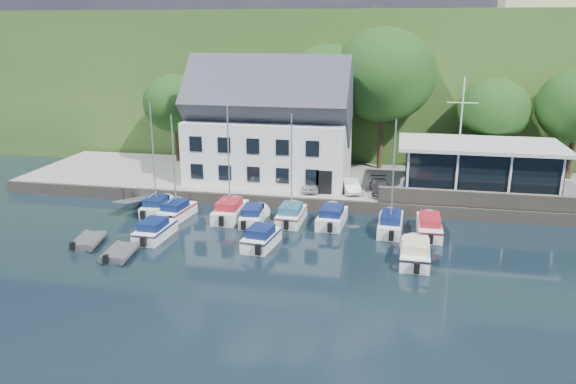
% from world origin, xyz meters
% --- Properties ---
extents(ground, '(180.00, 180.00, 0.00)m').
position_xyz_m(ground, '(0.00, 0.00, 0.00)').
color(ground, black).
rests_on(ground, ground).
extents(quay, '(60.00, 13.00, 1.00)m').
position_xyz_m(quay, '(0.00, 17.50, 0.50)').
color(quay, gray).
rests_on(quay, ground).
extents(quay_face, '(60.00, 0.30, 1.00)m').
position_xyz_m(quay_face, '(0.00, 11.00, 0.50)').
color(quay_face, '#5C554A').
rests_on(quay_face, ground).
extents(hillside, '(160.00, 75.00, 16.00)m').
position_xyz_m(hillside, '(0.00, 62.00, 8.00)').
color(hillside, '#2C491B').
rests_on(hillside, ground).
extents(field_patch, '(50.00, 30.00, 0.30)m').
position_xyz_m(field_patch, '(8.00, 70.00, 16.15)').
color(field_patch, '#626C36').
rests_on(field_patch, hillside).
extents(harbor_building, '(14.40, 8.20, 8.70)m').
position_xyz_m(harbor_building, '(-7.00, 16.50, 5.35)').
color(harbor_building, silver).
rests_on(harbor_building, quay).
extents(club_pavilion, '(13.20, 7.20, 4.10)m').
position_xyz_m(club_pavilion, '(11.00, 16.00, 3.05)').
color(club_pavilion, black).
rests_on(club_pavilion, quay).
extents(seawall, '(18.00, 0.50, 1.20)m').
position_xyz_m(seawall, '(12.00, 11.40, 1.60)').
color(seawall, '#5C554A').
rests_on(seawall, quay).
extents(gangway, '(1.20, 6.00, 1.40)m').
position_xyz_m(gangway, '(-16.50, 9.00, 0.00)').
color(gangway, '#BAB9BE').
rests_on(gangway, ground).
extents(car_silver, '(2.07, 3.60, 1.15)m').
position_xyz_m(car_silver, '(-2.87, 13.37, 1.58)').
color(car_silver, silver).
rests_on(car_silver, quay).
extents(car_white, '(2.19, 3.73, 1.16)m').
position_xyz_m(car_white, '(0.54, 13.68, 1.58)').
color(car_white, silver).
rests_on(car_white, quay).
extents(car_dgrey, '(2.11, 4.06, 1.12)m').
position_xyz_m(car_dgrey, '(3.05, 13.60, 1.56)').
color(car_dgrey, '#2E2E33').
rests_on(car_dgrey, quay).
extents(car_blue, '(1.91, 3.98, 1.31)m').
position_xyz_m(car_blue, '(5.79, 13.69, 1.66)').
color(car_blue, '#324399').
rests_on(car_blue, quay).
extents(flagpole, '(2.33, 0.20, 9.70)m').
position_xyz_m(flagpole, '(8.97, 12.88, 5.85)').
color(flagpole, silver).
rests_on(flagpole, quay).
extents(tree_0, '(6.51, 6.51, 8.90)m').
position_xyz_m(tree_0, '(-17.86, 21.49, 5.45)').
color(tree_0, '#163610').
rests_on(tree_0, quay).
extents(tree_1, '(7.94, 7.94, 10.85)m').
position_xyz_m(tree_1, '(-11.08, 22.14, 6.43)').
color(tree_1, '#163610').
rests_on(tree_1, quay).
extents(tree_2, '(8.63, 8.63, 11.79)m').
position_xyz_m(tree_2, '(-2.57, 22.68, 6.90)').
color(tree_2, '#163610').
rests_on(tree_2, quay).
extents(tree_3, '(9.81, 9.81, 13.40)m').
position_xyz_m(tree_3, '(2.61, 22.54, 7.70)').
color(tree_3, '#163610').
rests_on(tree_3, quay).
extents(tree_4, '(6.53, 6.53, 8.92)m').
position_xyz_m(tree_4, '(12.79, 22.31, 5.46)').
color(tree_4, '#163610').
rests_on(tree_4, quay).
extents(tree_5, '(7.21, 7.21, 9.85)m').
position_xyz_m(tree_5, '(19.74, 21.86, 5.93)').
color(tree_5, '#163610').
rests_on(tree_5, quay).
extents(boat_r1_0, '(2.39, 5.60, 8.58)m').
position_xyz_m(boat_r1_0, '(-14.28, 7.86, 4.29)').
color(boat_r1_0, white).
rests_on(boat_r1_0, ground).
extents(boat_r1_1, '(2.51, 5.71, 8.57)m').
position_xyz_m(boat_r1_1, '(-12.30, 7.13, 4.29)').
color(boat_r1_1, white).
rests_on(boat_r1_1, ground).
extents(boat_r1_2, '(2.11, 6.13, 9.56)m').
position_xyz_m(boat_r1_2, '(-8.16, 7.79, 4.78)').
color(boat_r1_2, white).
rests_on(boat_r1_2, ground).
extents(boat_r1_3, '(2.11, 5.73, 1.36)m').
position_xyz_m(boat_r1_3, '(-6.19, 7.27, 0.68)').
color(boat_r1_3, white).
rests_on(boat_r1_3, ground).
extents(boat_r1_4, '(2.02, 5.66, 8.91)m').
position_xyz_m(boat_r1_4, '(-3.37, 7.90, 4.46)').
color(boat_r1_4, white).
rests_on(boat_r1_4, ground).
extents(boat_r1_5, '(2.33, 5.90, 1.46)m').
position_xyz_m(boat_r1_5, '(-0.27, 8.00, 0.73)').
color(boat_r1_5, white).
rests_on(boat_r1_5, ground).
extents(boat_r1_6, '(2.05, 6.62, 8.74)m').
position_xyz_m(boat_r1_6, '(4.09, 7.48, 4.37)').
color(boat_r1_6, white).
rests_on(boat_r1_6, ground).
extents(boat_r1_7, '(1.88, 6.58, 1.44)m').
position_xyz_m(boat_r1_7, '(6.82, 7.41, 0.72)').
color(boat_r1_7, white).
rests_on(boat_r1_7, ground).
extents(boat_r2_0, '(2.16, 5.59, 1.38)m').
position_xyz_m(boat_r2_0, '(-12.16, 2.78, 0.69)').
color(boat_r2_0, white).
rests_on(boat_r2_0, ground).
extents(boat_r2_2, '(2.56, 5.24, 1.48)m').
position_xyz_m(boat_r2_2, '(-4.41, 2.63, 0.74)').
color(boat_r2_2, white).
rests_on(boat_r2_2, ground).
extents(boat_r2_4, '(2.13, 6.08, 1.47)m').
position_xyz_m(boat_r2_4, '(5.73, 2.10, 0.74)').
color(boat_r2_4, white).
rests_on(boat_r2_4, ground).
extents(dinghy_0, '(2.41, 3.40, 0.73)m').
position_xyz_m(dinghy_0, '(-16.09, 0.65, 0.36)').
color(dinghy_0, '#3A3A3F').
rests_on(dinghy_0, ground).
extents(dinghy_1, '(2.20, 3.32, 0.73)m').
position_xyz_m(dinghy_1, '(-12.98, -0.90, 0.37)').
color(dinghy_1, '#3A3A3F').
rests_on(dinghy_1, ground).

